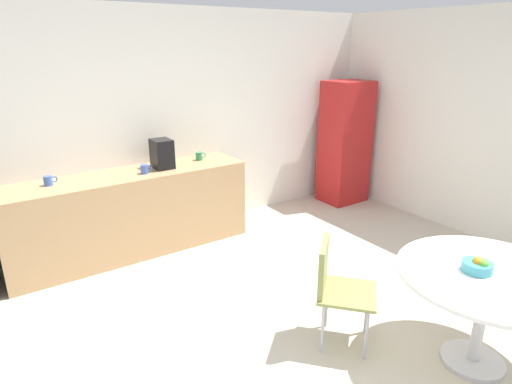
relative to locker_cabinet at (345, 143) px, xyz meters
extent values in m
plane|color=beige|center=(-2.55, -2.55, -0.86)|extent=(6.00, 6.00, 0.00)
cube|color=white|center=(-2.55, 0.45, 0.44)|extent=(6.00, 0.10, 2.60)
cube|color=tan|center=(-3.11, 0.10, -0.41)|extent=(2.56, 0.60, 0.90)
cube|color=#B21E1E|center=(0.00, 0.00, 0.00)|extent=(0.60, 0.50, 1.72)
cylinder|color=silver|center=(-1.68, -3.03, -0.84)|extent=(0.44, 0.44, 0.03)
cylinder|color=silver|center=(-1.68, -3.03, -0.48)|extent=(0.08, 0.08, 0.71)
cylinder|color=white|center=(-1.68, -3.03, -0.14)|extent=(1.21, 1.21, 0.03)
cylinder|color=silver|center=(-2.07, -2.35, -0.65)|extent=(0.02, 0.02, 0.42)
cylinder|color=silver|center=(-2.31, -2.56, -0.65)|extent=(0.02, 0.02, 0.42)
cylinder|color=silver|center=(-2.28, -2.11, -0.65)|extent=(0.02, 0.02, 0.42)
cylinder|color=silver|center=(-2.52, -2.32, -0.65)|extent=(0.02, 0.02, 0.42)
cube|color=#8C934C|center=(-2.30, -2.34, -0.42)|extent=(0.59, 0.59, 0.03)
cube|color=#8C934C|center=(-2.42, -2.19, -0.22)|extent=(0.31, 0.28, 0.38)
cylinder|color=teal|center=(-1.73, -2.96, -0.09)|extent=(0.20, 0.20, 0.07)
sphere|color=orange|center=(-1.74, -2.97, -0.05)|extent=(0.07, 0.07, 0.07)
sphere|color=orange|center=(-1.73, -2.96, -0.05)|extent=(0.07, 0.07, 0.07)
sphere|color=#66B233|center=(-1.73, -3.00, -0.05)|extent=(0.07, 0.07, 0.07)
cylinder|color=#338C59|center=(-2.22, 0.18, 0.09)|extent=(0.08, 0.08, 0.09)
torus|color=#338C59|center=(-2.16, 0.18, 0.09)|extent=(0.06, 0.01, 0.06)
cylinder|color=#3F66BF|center=(-3.87, 0.15, 0.09)|extent=(0.08, 0.08, 0.09)
torus|color=#3F66BF|center=(-3.81, 0.15, 0.09)|extent=(0.06, 0.01, 0.06)
cylinder|color=#3F66BF|center=(-2.95, 0.01, 0.09)|extent=(0.08, 0.08, 0.09)
torus|color=#3F66BF|center=(-2.89, 0.01, 0.09)|extent=(0.06, 0.01, 0.06)
cube|color=black|center=(-2.71, 0.10, 0.20)|extent=(0.20, 0.24, 0.32)
camera|label=1|loc=(-4.44, -4.27, 1.36)|focal=30.32mm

